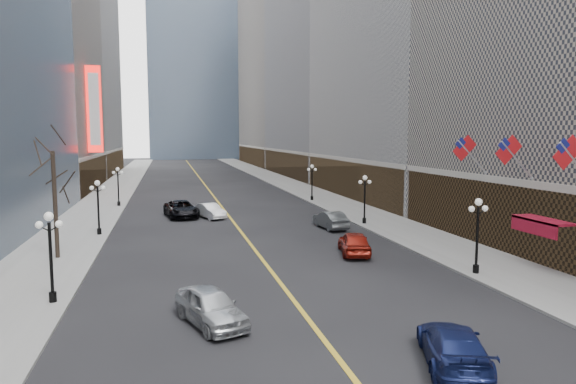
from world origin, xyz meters
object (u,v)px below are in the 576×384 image
streetlamp_east_2 (365,194)px  car_nb_near (211,306)px  streetlamp_east_3 (312,179)px  streetlamp_west_3 (118,182)px  streetlamp_west_1 (50,248)px  car_sb_far (330,220)px  streetlamp_west_2 (98,202)px  car_nb_mid (210,211)px  car_sb_mid (354,243)px  car_sb_near (453,346)px  car_nb_far (181,209)px  streetlamp_east_1 (478,228)px

streetlamp_east_2 → car_nb_near: 27.75m
streetlamp_east_3 → streetlamp_west_3: (-23.60, 0.00, 0.00)m
streetlamp_west_1 → streetlamp_east_2: bearing=37.3°
streetlamp_east_3 → streetlamp_east_2: bearing=-90.0°
streetlamp_west_3 → car_sb_far: size_ratio=0.94×
streetlamp_west_2 → car_sb_far: streetlamp_west_2 is taller
car_sb_far → streetlamp_west_1: bearing=35.0°
car_nb_mid → car_sb_mid: 20.29m
streetlamp_east_3 → car_sb_near: (-7.90, -46.61, -2.15)m
streetlamp_west_2 → car_sb_near: size_ratio=0.87×
streetlamp_west_2 → car_nb_far: (6.95, 8.49, -2.04)m
streetlamp_east_1 → car_nb_far: (-16.65, 26.49, -2.04)m
streetlamp_west_2 → streetlamp_east_1: bearing=-37.3°
streetlamp_east_3 → car_sb_mid: size_ratio=0.94×
car_nb_far → car_nb_mid: bearing=-32.7°
streetlamp_east_3 → car_nb_far: bearing=-150.3°
streetlamp_east_3 → car_sb_far: streetlamp_east_3 is taller
streetlamp_east_1 → car_sb_mid: (-5.18, 6.87, -2.08)m
streetlamp_west_1 → streetlamp_west_2: 18.00m
streetlamp_east_1 → streetlamp_east_2: size_ratio=1.00×
car_sb_far → streetlamp_east_3: bearing=-106.3°
car_nb_near → car_nb_mid: size_ratio=1.07×
streetlamp_east_1 → streetlamp_west_2: size_ratio=1.00×
car_nb_near → car_sb_mid: car_sb_mid is taller
car_sb_near → car_sb_far: bearing=-79.1°
streetlamp_east_2 → streetlamp_west_1: 29.68m
streetlamp_east_1 → streetlamp_west_2: same height
streetlamp_west_3 → car_nb_mid: bearing=-47.7°
car_nb_mid → car_sb_far: 13.09m
car_nb_mid → car_nb_near: bearing=-116.5°
car_nb_mid → car_sb_near: car_sb_near is taller
streetlamp_east_1 → car_nb_far: size_ratio=0.73×
car_sb_far → car_sb_mid: bearing=76.4°
car_nb_far → car_sb_near: (8.75, -37.10, -0.11)m
streetlamp_west_2 → car_nb_near: size_ratio=0.94×
streetlamp_west_3 → car_sb_near: streetlamp_west_3 is taller
car_sb_mid → streetlamp_west_3: bearing=-45.1°
streetlamp_east_2 → car_sb_mid: bearing=-114.9°
car_nb_near → car_nb_mid: car_nb_near is taller
car_nb_near → car_nb_far: size_ratio=0.78×
streetlamp_east_2 → car_nb_far: size_ratio=0.73×
car_nb_near → car_sb_near: size_ratio=0.93×
car_nb_far → streetlamp_west_2: bearing=-138.3°
streetlamp_east_3 → car_nb_near: 43.61m
car_sb_mid → car_sb_far: bearing=-85.7°
streetlamp_west_1 → car_sb_near: streetlamp_west_1 is taller
car_nb_near → car_sb_far: car_nb_near is taller
streetlamp_east_1 → streetlamp_east_2: same height
car_sb_near → car_sb_mid: bearing=-79.3°
streetlamp_east_3 → streetlamp_west_3: 23.60m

